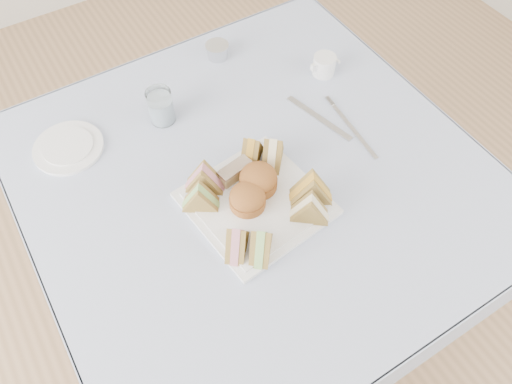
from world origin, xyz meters
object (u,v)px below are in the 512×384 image
table (255,250)px  water_glass (161,106)px  creamer_jug (324,65)px  serving_plate (256,203)px

table → water_glass: 0.51m
table → creamer_jug: creamer_jug is taller
table → serving_plate: 0.39m
water_glass → creamer_jug: (0.44, -0.07, -0.02)m
table → serving_plate: size_ratio=3.29×
serving_plate → water_glass: water_glass is taller
table → water_glass: bearing=111.7°
water_glass → creamer_jug: size_ratio=1.50×
table → creamer_jug: bearing=30.0°
water_glass → creamer_jug: bearing=-9.4°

